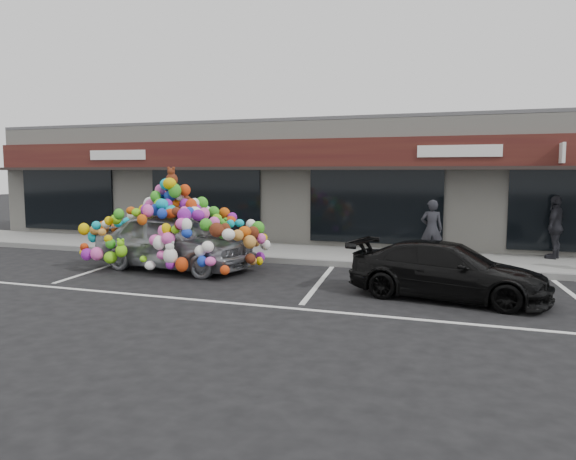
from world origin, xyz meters
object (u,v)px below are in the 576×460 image
(toy_car, at_px, (174,235))
(pedestrian_c, at_px, (555,227))
(black_sedan, at_px, (448,271))
(pedestrian_a, at_px, (432,229))

(toy_car, bearing_deg, pedestrian_c, -58.33)
(black_sedan, height_order, pedestrian_c, pedestrian_c)
(pedestrian_c, bearing_deg, toy_car, -43.45)
(toy_car, height_order, black_sedan, toy_car)
(toy_car, relative_size, pedestrian_c, 2.75)
(pedestrian_a, relative_size, pedestrian_c, 0.93)
(pedestrian_a, bearing_deg, black_sedan, 90.73)
(pedestrian_a, height_order, pedestrian_c, pedestrian_c)
(black_sedan, distance_m, pedestrian_c, 6.00)
(pedestrian_c, bearing_deg, black_sedan, -2.69)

